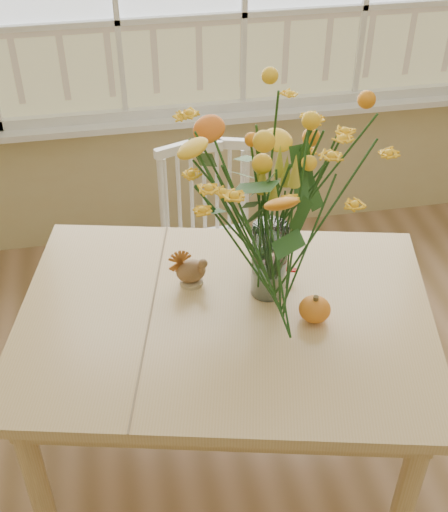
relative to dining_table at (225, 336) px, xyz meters
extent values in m
cube|color=white|center=(0.34, 1.35, 0.09)|extent=(2.42, 0.12, 0.03)
cube|color=tan|center=(0.00, 0.00, 0.07)|extent=(1.47, 1.19, 0.04)
cube|color=tan|center=(0.00, 0.00, 0.00)|extent=(1.32, 1.05, 0.10)
cylinder|color=tan|center=(-0.63, -0.24, -0.28)|extent=(0.07, 0.07, 0.65)
cylinder|color=tan|center=(-0.46, 0.49, -0.28)|extent=(0.07, 0.07, 0.65)
cylinder|color=tan|center=(0.46, -0.49, -0.28)|extent=(0.07, 0.07, 0.65)
cylinder|color=tan|center=(0.63, 0.24, -0.28)|extent=(0.07, 0.07, 0.65)
cube|color=white|center=(0.07, 0.66, -0.21)|extent=(0.40, 0.38, 0.05)
cube|color=white|center=(0.06, 0.81, 0.02)|extent=(0.39, 0.05, 0.44)
cylinder|color=white|center=(-0.08, 0.52, -0.41)|extent=(0.03, 0.03, 0.38)
cylinder|color=white|center=(-0.09, 0.80, -0.41)|extent=(0.03, 0.03, 0.38)
cylinder|color=white|center=(0.22, 0.53, -0.41)|extent=(0.03, 0.03, 0.38)
cylinder|color=white|center=(0.21, 0.81, -0.41)|extent=(0.03, 0.03, 0.38)
cylinder|color=white|center=(0.16, 0.09, 0.22)|extent=(0.11, 0.11, 0.26)
ellipsoid|color=orange|center=(0.27, -0.07, 0.13)|extent=(0.10, 0.10, 0.08)
cylinder|color=#CCB78C|center=(-0.08, 0.17, 0.10)|extent=(0.08, 0.08, 0.01)
ellipsoid|color=brown|center=(-0.08, 0.17, 0.14)|extent=(0.11, 0.08, 0.08)
ellipsoid|color=#38160F|center=(0.17, 0.15, 0.13)|extent=(0.09, 0.09, 0.08)
camera|label=1|loc=(-0.28, -1.54, 1.55)|focal=48.00mm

